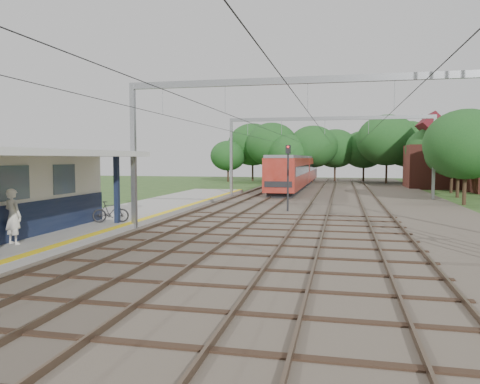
% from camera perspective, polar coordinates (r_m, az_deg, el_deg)
% --- Properties ---
extents(ballast_bed, '(18.00, 90.00, 0.10)m').
position_cam_1_polar(ballast_bed, '(35.84, 11.17, -1.42)').
color(ballast_bed, '#473D33').
rests_on(ballast_bed, ground).
extents(platform, '(5.00, 52.00, 0.35)m').
position_cam_1_polar(platform, '(23.39, -19.33, -4.19)').
color(platform, gray).
rests_on(platform, ground).
extents(yellow_stripe, '(0.45, 52.00, 0.01)m').
position_cam_1_polar(yellow_stripe, '(22.27, -14.40, -4.03)').
color(yellow_stripe, yellow).
rests_on(yellow_stripe, platform).
extents(rail_tracks, '(11.80, 88.00, 0.15)m').
position_cam_1_polar(rail_tracks, '(35.96, 7.18, -1.15)').
color(rail_tracks, brown).
rests_on(rail_tracks, ballast_bed).
extents(catenary_system, '(17.22, 88.00, 7.00)m').
position_cam_1_polar(catenary_system, '(31.05, 9.98, 7.85)').
color(catenary_system, gray).
rests_on(catenary_system, ground).
extents(tree_band, '(31.72, 30.88, 8.82)m').
position_cam_1_polar(tree_band, '(62.81, 11.62, 5.37)').
color(tree_band, '#382619').
rests_on(tree_band, ground).
extents(house_far, '(8.00, 6.12, 8.66)m').
position_cam_1_polar(house_far, '(58.76, 23.49, 3.56)').
color(house_far, brown).
rests_on(house_far, ground).
extents(person, '(0.84, 0.66, 2.03)m').
position_cam_1_polar(person, '(18.84, -25.93, -2.69)').
color(person, silver).
rests_on(person, platform).
extents(bicycle, '(1.80, 1.04, 1.04)m').
position_cam_1_polar(bicycle, '(23.54, -15.49, -2.35)').
color(bicycle, black).
rests_on(bicycle, platform).
extents(train, '(2.77, 34.50, 3.65)m').
position_cam_1_polar(train, '(56.17, 7.04, 2.64)').
color(train, black).
rests_on(train, ballast_bed).
extents(signal_post, '(0.32, 0.28, 4.30)m').
position_cam_1_polar(signal_post, '(29.75, 5.87, 2.63)').
color(signal_post, black).
rests_on(signal_post, ground).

